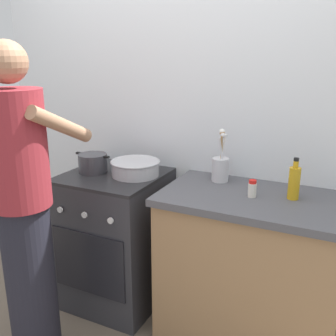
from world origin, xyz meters
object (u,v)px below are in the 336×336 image
at_px(spice_bottle, 252,189).
at_px(oil_bottle, 294,182).
at_px(pot, 93,163).
at_px(utensil_crock, 220,167).
at_px(stove_range, 116,238).
at_px(person, 24,212).
at_px(mixing_bowl, 135,167).

relative_size(spice_bottle, oil_bottle, 0.42).
xyz_separation_m(pot, utensil_crock, (0.79, 0.19, 0.03)).
bearing_deg(utensil_crock, stove_range, -165.56).
xyz_separation_m(spice_bottle, oil_bottle, (0.20, 0.07, 0.05)).
bearing_deg(person, pot, 91.85).
bearing_deg(person, mixing_bowl, 68.98).
height_order(stove_range, pot, pot).
distance_m(spice_bottle, oil_bottle, 0.22).
xyz_separation_m(stove_range, person, (-0.12, -0.64, 0.41)).
bearing_deg(spice_bottle, person, -148.44).
height_order(stove_range, oil_bottle, oil_bottle).
xyz_separation_m(stove_range, oil_bottle, (1.09, 0.05, 0.54)).
bearing_deg(mixing_bowl, oil_bottle, 0.72).
distance_m(stove_range, pot, 0.53).
distance_m(mixing_bowl, utensil_crock, 0.53).
height_order(oil_bottle, person, person).
relative_size(stove_range, person, 0.53).
bearing_deg(oil_bottle, person, -150.41).
bearing_deg(spice_bottle, utensil_crock, 142.82).
relative_size(pot, mixing_bowl, 0.80).
bearing_deg(oil_bottle, mixing_bowl, -179.28).
bearing_deg(pot, stove_range, 7.96).
xyz_separation_m(utensil_crock, spice_bottle, (0.24, -0.18, -0.04)).
bearing_deg(utensil_crock, pot, -166.69).
xyz_separation_m(mixing_bowl, oil_bottle, (0.95, 0.01, 0.04)).
distance_m(stove_range, mixing_bowl, 0.52).
height_order(spice_bottle, oil_bottle, oil_bottle).
height_order(utensil_crock, person, person).
relative_size(utensil_crock, person, 0.19).
relative_size(stove_range, utensil_crock, 2.84).
bearing_deg(oil_bottle, utensil_crock, 165.33).
bearing_deg(pot, utensil_crock, 13.31).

